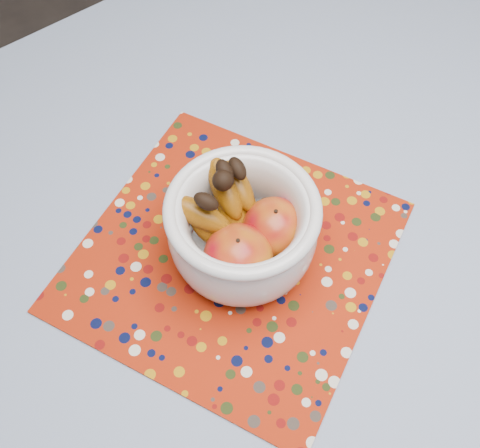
# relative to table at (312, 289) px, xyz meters

# --- Properties ---
(table) EXTENTS (1.20, 1.20, 0.75)m
(table) POSITION_rel_table_xyz_m (0.00, 0.00, 0.00)
(table) COLOR brown
(table) RESTS_ON ground
(tablecloth) EXTENTS (1.32, 1.32, 0.01)m
(tablecloth) POSITION_rel_table_xyz_m (0.00, 0.00, 0.08)
(tablecloth) COLOR slate
(tablecloth) RESTS_ON table
(placemat) EXTENTS (0.51, 0.51, 0.00)m
(placemat) POSITION_rel_table_xyz_m (-0.09, 0.08, 0.09)
(placemat) COLOR #991E08
(placemat) RESTS_ON tablecloth
(fruit_bowl) EXTENTS (0.19, 0.20, 0.14)m
(fruit_bowl) POSITION_rel_table_xyz_m (-0.07, 0.08, 0.16)
(fruit_bowl) COLOR silver
(fruit_bowl) RESTS_ON placemat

